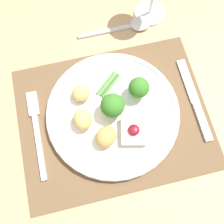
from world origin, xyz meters
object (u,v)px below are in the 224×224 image
object	(u,v)px
dinner_plate	(112,113)
fork	(36,127)
spoon	(133,25)
knife	(196,104)

from	to	relation	value
dinner_plate	fork	bearing A→B (deg)	176.73
dinner_plate	spoon	size ratio (longest dim) A/B	1.58
knife	spoon	bearing A→B (deg)	108.23
fork	spoon	world-z (taller)	spoon
dinner_plate	fork	xyz separation A→B (m)	(-0.17, 0.01, -0.01)
dinner_plate	spoon	bearing A→B (deg)	64.22
knife	spoon	distance (m)	0.26
knife	dinner_plate	bearing A→B (deg)	172.42
dinner_plate	spoon	distance (m)	0.25
dinner_plate	knife	size ratio (longest dim) A/B	1.46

